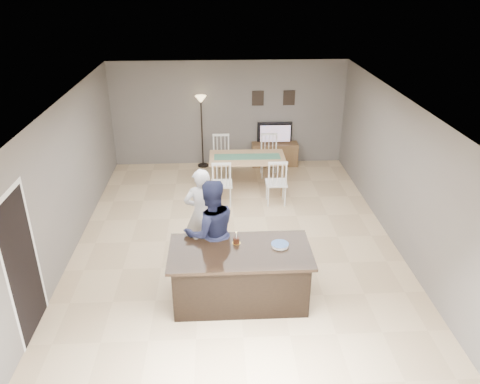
{
  "coord_description": "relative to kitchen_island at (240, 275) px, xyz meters",
  "views": [
    {
      "loc": [
        -0.31,
        -7.74,
        4.71
      ],
      "look_at": [
        0.07,
        -0.3,
        1.16
      ],
      "focal_mm": 35.0,
      "sensor_mm": 36.0,
      "label": 1
    }
  ],
  "objects": [
    {
      "name": "floor",
      "position": [
        0.0,
        1.8,
        -0.45
      ],
      "size": [
        8.0,
        8.0,
        0.0
      ],
      "primitive_type": "plane",
      "color": "#D4B588",
      "rests_on": "ground"
    },
    {
      "name": "television",
      "position": [
        1.2,
        5.64,
        0.41
      ],
      "size": [
        0.91,
        0.12,
        0.53
      ],
      "primitive_type": "imported",
      "rotation": [
        0.0,
        0.0,
        3.14
      ],
      "color": "black",
      "rests_on": "tv_console"
    },
    {
      "name": "plate_stack",
      "position": [
        0.61,
        0.09,
        0.47
      ],
      "size": [
        0.27,
        0.27,
        0.04
      ],
      "color": "white",
      "rests_on": "kitchen_island"
    },
    {
      "name": "tv_console",
      "position": [
        1.2,
        5.57,
        -0.15
      ],
      "size": [
        1.2,
        0.4,
        0.6
      ],
      "primitive_type": "cube",
      "color": "brown",
      "rests_on": "floor"
    },
    {
      "name": "man",
      "position": [
        -0.44,
        0.55,
        0.45
      ],
      "size": [
        1.02,
        0.88,
        1.81
      ],
      "primitive_type": "imported",
      "rotation": [
        0.0,
        0.0,
        3.39
      ],
      "color": "#1C203E",
      "rests_on": "floor"
    },
    {
      "name": "birthday_cake",
      "position": [
        -0.05,
        0.21,
        0.49
      ],
      "size": [
        0.13,
        0.13,
        0.21
      ],
      "color": "gold",
      "rests_on": "kitchen_island"
    },
    {
      "name": "doorway",
      "position": [
        -2.99,
        -0.5,
        0.8
      ],
      "size": [
        0.0,
        2.1,
        2.65
      ],
      "color": "black",
      "rests_on": "floor"
    },
    {
      "name": "tv_screen_glow",
      "position": [
        1.2,
        5.56,
        0.42
      ],
      "size": [
        0.78,
        0.0,
        0.78
      ],
      "primitive_type": "plane",
      "rotation": [
        1.57,
        0.0,
        3.14
      ],
      "color": "#CE6016",
      "rests_on": "tv_console"
    },
    {
      "name": "picture_frames",
      "position": [
        1.15,
        5.78,
        1.3
      ],
      "size": [
        1.1,
        0.02,
        0.38
      ],
      "color": "black",
      "rests_on": "room_shell"
    },
    {
      "name": "floor_lamp",
      "position": [
        -0.69,
        5.59,
        1.0
      ],
      "size": [
        0.28,
        0.28,
        1.87
      ],
      "color": "black",
      "rests_on": "floor"
    },
    {
      "name": "woman",
      "position": [
        -0.61,
        1.35,
        0.38
      ],
      "size": [
        0.67,
        0.5,
        1.67
      ],
      "primitive_type": "imported",
      "rotation": [
        0.0,
        0.0,
        3.31
      ],
      "color": "silver",
      "rests_on": "floor"
    },
    {
      "name": "dining_table",
      "position": [
        0.37,
        4.09,
        0.22
      ],
      "size": [
        1.74,
        1.97,
        1.06
      ],
      "rotation": [
        0.0,
        0.0,
        -0.01
      ],
      "color": "tan",
      "rests_on": "floor"
    },
    {
      "name": "kitchen_island",
      "position": [
        0.0,
        0.0,
        0.0
      ],
      "size": [
        2.15,
        1.1,
        0.9
      ],
      "color": "black",
      "rests_on": "floor"
    },
    {
      "name": "room_shell",
      "position": [
        0.0,
        1.8,
        1.22
      ],
      "size": [
        8.0,
        8.0,
        8.0
      ],
      "color": "slate",
      "rests_on": "floor"
    }
  ]
}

